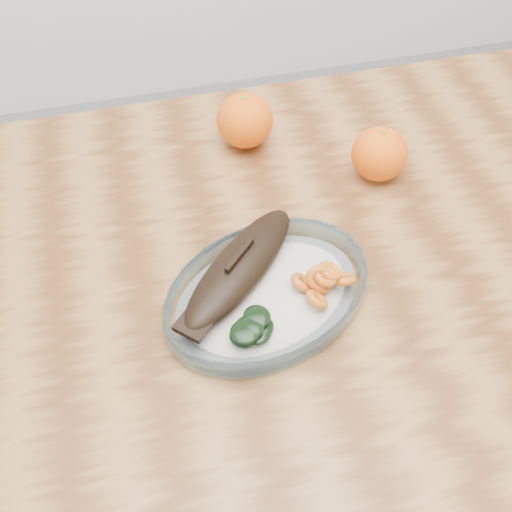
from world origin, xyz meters
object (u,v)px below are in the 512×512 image
(dining_table, at_px, (290,302))
(orange_right, at_px, (379,154))
(plated_meal, at_px, (266,291))
(orange_left, at_px, (245,121))

(dining_table, relative_size, orange_right, 14.38)
(dining_table, distance_m, plated_meal, 0.14)
(dining_table, bearing_deg, orange_left, 91.35)
(orange_left, xyz_separation_m, orange_right, (0.18, -0.12, -0.00))
(orange_left, bearing_deg, plated_meal, -98.50)
(dining_table, height_order, plated_meal, plated_meal)
(plated_meal, relative_size, orange_left, 7.49)
(orange_right, bearing_deg, dining_table, -142.29)
(plated_meal, relative_size, orange_right, 7.94)
(dining_table, bearing_deg, orange_right, 37.71)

